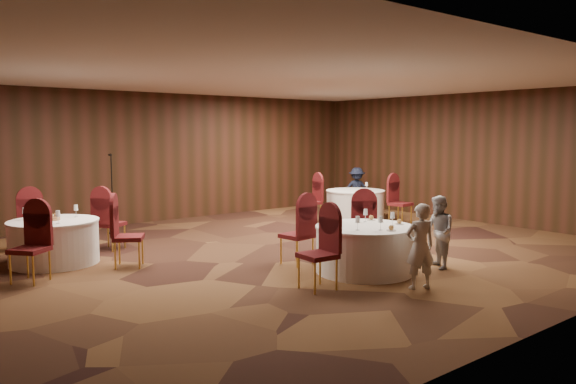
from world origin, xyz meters
TOP-DOWN VIEW (x-y plane):
  - ground at (0.00, 0.00)m, footprint 12.00×12.00m
  - room_shell at (0.00, 0.00)m, footprint 12.00×12.00m
  - table_main at (0.07, -1.90)m, footprint 1.57×1.57m
  - table_left at (-3.58, 1.81)m, footprint 1.47×1.47m
  - table_right at (3.99, 2.12)m, footprint 1.50×1.50m
  - chairs_main at (-0.20, -1.32)m, footprint 2.85×1.93m
  - chairs_left at (-3.56, 1.85)m, footprint 3.09×3.07m
  - chairs_right at (3.49, 1.66)m, footprint 2.11×2.18m
  - tabletop_main at (0.20, -2.00)m, footprint 1.06×1.03m
  - tabletop_left at (-3.58, 1.81)m, footprint 0.87×0.79m
  - tabletop_right at (4.16, 1.90)m, footprint 0.08×0.08m
  - mic_stand at (-1.69, 4.01)m, footprint 0.24×0.24m
  - woman_a at (-0.04, -3.06)m, footprint 0.52×0.44m
  - woman_b at (1.18, -2.48)m, footprint 0.68×0.73m
  - man_c at (4.97, 3.02)m, footprint 0.92×0.85m

SIDE VIEW (x-z plane):
  - ground at x=0.00m, z-range 0.00..0.00m
  - table_main at x=0.07m, z-range 0.01..0.75m
  - table_left at x=-3.58m, z-range 0.01..0.75m
  - table_right at x=3.99m, z-range 0.01..0.75m
  - chairs_main at x=-0.20m, z-range 0.00..1.00m
  - chairs_left at x=-3.56m, z-range 0.00..1.00m
  - chairs_right at x=3.49m, z-range 0.00..1.00m
  - mic_stand at x=-1.69m, z-range -0.35..1.40m
  - woman_b at x=1.18m, z-range 0.00..1.19m
  - woman_a at x=-0.04m, z-range 0.00..1.22m
  - man_c at x=4.97m, z-range 0.00..1.24m
  - tabletop_left at x=-3.58m, z-range 0.71..0.93m
  - tabletop_main at x=0.20m, z-range 0.74..0.95m
  - tabletop_right at x=4.16m, z-range 0.79..1.01m
  - room_shell at x=0.00m, z-range -4.04..7.96m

